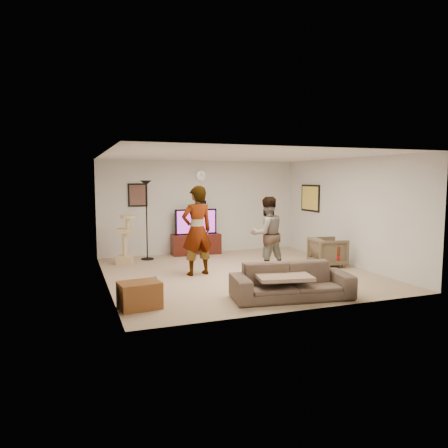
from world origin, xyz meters
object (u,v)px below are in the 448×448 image
object	(u,v)px
person_right	(267,234)
sofa	(292,281)
cat_tree	(124,240)
beer_bottle	(339,254)
person_left	(197,231)
tv_stand	(196,244)
armchair	(328,252)
side_table	(140,295)
floor_lamp	(147,220)
tv	(196,222)

from	to	relation	value
person_right	sofa	size ratio (longest dim) A/B	0.81
cat_tree	beer_bottle	size ratio (longest dim) A/B	4.65
person_left	sofa	size ratio (longest dim) A/B	0.93
tv_stand	sofa	size ratio (longest dim) A/B	0.64
person_right	beer_bottle	size ratio (longest dim) A/B	6.55
cat_tree	armchair	xyz separation A→B (m)	(4.39, -1.88, -0.25)
person_right	sofa	distance (m)	2.21
armchair	side_table	xyz separation A→B (m)	(-4.62, -1.73, -0.12)
cat_tree	beer_bottle	bearing A→B (deg)	-50.98
floor_lamp	sofa	world-z (taller)	floor_lamp
tv_stand	sofa	distance (m)	4.63
tv	person_left	size ratio (longest dim) A/B	0.61
person_left	beer_bottle	world-z (taller)	person_left
cat_tree	armchair	size ratio (longest dim) A/B	1.59
sofa	beer_bottle	bearing A→B (deg)	8.56
cat_tree	person_left	bearing A→B (deg)	-52.65
floor_lamp	armchair	distance (m)	4.46
floor_lamp	cat_tree	xyz separation A→B (m)	(-0.60, -0.38, -0.41)
tv	floor_lamp	world-z (taller)	floor_lamp
floor_lamp	person_right	size ratio (longest dim) A/B	1.21
cat_tree	beer_bottle	xyz separation A→B (m)	(3.21, -3.96, 0.13)
side_table	cat_tree	bearing A→B (deg)	86.40
person_left	side_table	size ratio (longest dim) A/B	2.99
cat_tree	sofa	distance (m)	4.57
beer_bottle	armchair	size ratio (longest dim) A/B	0.34
beer_bottle	cat_tree	bearing A→B (deg)	129.02
cat_tree	person_left	world-z (taller)	person_left
tv_stand	sofa	bearing A→B (deg)	-86.08
beer_bottle	floor_lamp	bearing A→B (deg)	121.00
tv	person_right	xyz separation A→B (m)	(0.86, -2.54, -0.06)
tv_stand	side_table	xyz separation A→B (m)	(-2.19, -4.27, -0.06)
beer_bottle	armchair	bearing A→B (deg)	60.27
tv	side_table	bearing A→B (deg)	-117.13
side_table	tv	bearing A→B (deg)	62.87
floor_lamp	beer_bottle	distance (m)	5.06
tv	sofa	bearing A→B (deg)	-86.08
cat_tree	sofa	bearing A→B (deg)	-60.08
tv	sofa	size ratio (longest dim) A/B	0.56
tv_stand	person_right	xyz separation A→B (m)	(0.86, -2.54, 0.55)
tv_stand	armchair	world-z (taller)	armchair
cat_tree	person_right	bearing A→B (deg)	-33.61
tv_stand	side_table	bearing A→B (deg)	-117.13
floor_lamp	person_right	world-z (taller)	floor_lamp
tv_stand	tv	distance (m)	0.61
floor_lamp	person_left	bearing A→B (deg)	-71.60
cat_tree	armchair	world-z (taller)	cat_tree
armchair	cat_tree	bearing A→B (deg)	73.63
tv	person_right	bearing A→B (deg)	-71.22
floor_lamp	person_left	xyz separation A→B (m)	(0.69, -2.07, -0.05)
tv_stand	armchair	size ratio (longest dim) A/B	1.78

